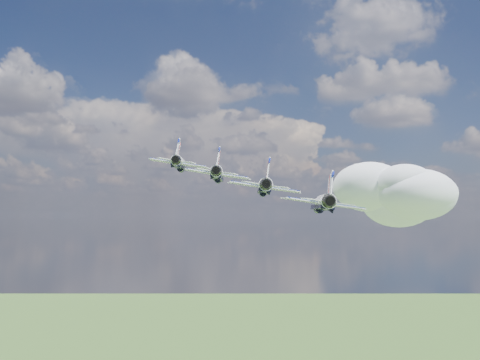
# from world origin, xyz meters

# --- Properties ---
(cloud_far) EXTENTS (64.14, 50.40, 25.20)m
(cloud_far) POSITION_xyz_m (60.65, 230.91, 159.56)
(cloud_far) COLOR white
(jet_0) EXTENTS (11.55, 15.17, 5.56)m
(jet_0) POSITION_xyz_m (-19.74, -1.18, 154.71)
(jet_0) COLOR white
(jet_1) EXTENTS (11.55, 15.17, 5.56)m
(jet_1) POSITION_xyz_m (-12.09, -8.33, 152.30)
(jet_1) COLOR white
(jet_2) EXTENTS (11.55, 15.17, 5.56)m
(jet_2) POSITION_xyz_m (-4.43, -15.47, 149.89)
(jet_2) COLOR white
(jet_3) EXTENTS (11.55, 15.17, 5.56)m
(jet_3) POSITION_xyz_m (3.23, -22.62, 147.48)
(jet_3) COLOR white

